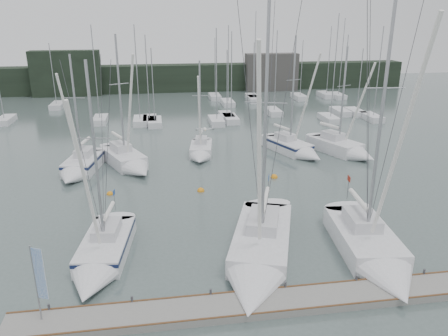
# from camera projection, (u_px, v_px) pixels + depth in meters

# --- Properties ---
(ground) EXTENTS (160.00, 160.00, 0.00)m
(ground) POSITION_uv_depth(u_px,v_px,m) (235.00, 257.00, 26.79)
(ground) COLOR #4E5E5B
(ground) RESTS_ON ground
(dock) EXTENTS (24.00, 2.00, 0.40)m
(dock) POSITION_uv_depth(u_px,v_px,m) (252.00, 305.00, 22.06)
(dock) COLOR slate
(dock) RESTS_ON ground
(far_treeline) EXTENTS (90.00, 4.00, 5.00)m
(far_treeline) POSITION_uv_depth(u_px,v_px,m) (177.00, 78.00, 83.70)
(far_treeline) COLOR black
(far_treeline) RESTS_ON ground
(far_building_left) EXTENTS (12.00, 3.00, 8.00)m
(far_building_left) POSITION_uv_depth(u_px,v_px,m) (66.00, 73.00, 78.41)
(far_building_left) COLOR black
(far_building_left) RESTS_ON ground
(far_building_right) EXTENTS (10.00, 3.00, 7.00)m
(far_building_right) POSITION_uv_depth(u_px,v_px,m) (271.00, 72.00, 84.13)
(far_building_right) COLOR #423F3C
(far_building_right) RESTS_ON ground
(mast_forest) EXTENTS (54.13, 23.82, 14.64)m
(mast_forest) POSITION_uv_depth(u_px,v_px,m) (235.00, 109.00, 66.30)
(mast_forest) COLOR silver
(mast_forest) RESTS_ON ground
(sailboat_near_left) EXTENTS (3.70, 9.02, 12.76)m
(sailboat_near_left) POSITION_uv_depth(u_px,v_px,m) (100.00, 259.00, 25.53)
(sailboat_near_left) COLOR silver
(sailboat_near_left) RESTS_ON ground
(sailboat_near_center) EXTENTS (6.95, 12.15, 16.09)m
(sailboat_near_center) POSITION_uv_depth(u_px,v_px,m) (258.00, 260.00, 25.37)
(sailboat_near_center) COLOR silver
(sailboat_near_center) RESTS_ON ground
(sailboat_near_right) EXTENTS (4.38, 10.57, 17.35)m
(sailboat_near_right) POSITION_uv_depth(u_px,v_px,m) (375.00, 256.00, 25.73)
(sailboat_near_right) COLOR silver
(sailboat_near_right) RESTS_ON ground
(sailboat_mid_a) EXTENTS (3.91, 7.65, 11.66)m
(sailboat_mid_a) POSITION_uv_depth(u_px,v_px,m) (79.00, 168.00, 40.35)
(sailboat_mid_a) COLOR silver
(sailboat_mid_a) RESTS_ON ground
(sailboat_mid_b) EXTENTS (5.95, 8.90, 13.28)m
(sailboat_mid_b) POSITION_uv_depth(u_px,v_px,m) (130.00, 162.00, 41.97)
(sailboat_mid_b) COLOR silver
(sailboat_mid_b) RESTS_ON ground
(sailboat_mid_c) EXTENTS (3.11, 6.39, 10.47)m
(sailboat_mid_c) POSITION_uv_depth(u_px,v_px,m) (201.00, 153.00, 45.22)
(sailboat_mid_c) COLOR silver
(sailboat_mid_c) RESTS_ON ground
(sailboat_mid_d) EXTENTS (5.35, 8.39, 12.94)m
(sailboat_mid_d) POSITION_uv_depth(u_px,v_px,m) (296.00, 149.00, 46.18)
(sailboat_mid_d) COLOR silver
(sailboat_mid_d) RESTS_ON ground
(sailboat_mid_e) EXTENTS (5.71, 8.40, 11.95)m
(sailboat_mid_e) POSITION_uv_depth(u_px,v_px,m) (346.00, 150.00, 45.85)
(sailboat_mid_e) COLOR silver
(sailboat_mid_e) RESTS_ON ground
(buoy_a) EXTENTS (0.61, 0.61, 0.61)m
(buoy_a) POSITION_uv_depth(u_px,v_px,m) (201.00, 191.00, 36.77)
(buoy_a) COLOR orange
(buoy_a) RESTS_ON ground
(buoy_b) EXTENTS (0.65, 0.65, 0.65)m
(buoy_b) POSITION_uv_depth(u_px,v_px,m) (274.00, 177.00, 39.82)
(buoy_b) COLOR orange
(buoy_b) RESTS_ON ground
(buoy_c) EXTENTS (0.53, 0.53, 0.53)m
(buoy_c) POSITION_uv_depth(u_px,v_px,m) (110.00, 194.00, 36.11)
(buoy_c) COLOR orange
(buoy_c) RESTS_ON ground
(dock_banner) EXTENTS (0.56, 0.27, 3.96)m
(dock_banner) POSITION_uv_depth(u_px,v_px,m) (38.00, 278.00, 19.91)
(dock_banner) COLOR #92949A
(dock_banner) RESTS_ON dock
(seagull) EXTENTS (0.91, 0.40, 0.18)m
(seagull) POSITION_uv_depth(u_px,v_px,m) (205.00, 129.00, 22.88)
(seagull) COLOR silver
(seagull) RESTS_ON ground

